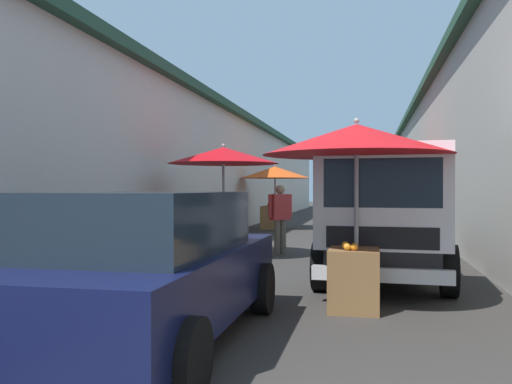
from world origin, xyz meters
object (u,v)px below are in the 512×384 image
fruit_stall_far_left (390,183)px  delivery_truck (384,217)px  fruit_stall_near_right (275,180)px  fruit_stall_far_right (392,182)px  vendor_by_crates (348,215)px  fruit_stall_mid_lane (356,161)px  plastic_stool (228,248)px  vendor_in_shade (280,214)px  fruit_stall_near_left (223,168)px  hatchback_car (148,266)px

fruit_stall_far_left → delivery_truck: (-10.67, 0.52, -0.64)m
fruit_stall_near_right → fruit_stall_far_right: (-2.79, -4.06, -0.12)m
delivery_truck → vendor_by_crates: (3.30, 0.66, -0.14)m
fruit_stall_mid_lane → fruit_stall_far_left: (12.21, -0.91, -0.15)m
fruit_stall_mid_lane → plastic_stool: bearing=38.9°
vendor_in_shade → fruit_stall_mid_lane: bearing=-160.3°
fruit_stall_near_left → vendor_by_crates: bearing=-76.1°
fruit_stall_mid_lane → fruit_stall_far_right: bearing=-5.2°
hatchback_car → fruit_stall_near_right: bearing=5.1°
plastic_stool → fruit_stall_far_right: bearing=-28.0°
fruit_stall_far_right → vendor_by_crates: bearing=166.3°
hatchback_car → fruit_stall_near_left: bearing=8.9°
fruit_stall_far_left → vendor_in_shade: (-7.20, 2.71, -0.78)m
fruit_stall_near_left → plastic_stool: 1.97m
hatchback_car → plastic_stool: 5.18m
delivery_truck → plastic_stool: size_ratio=11.50×
fruit_stall_near_left → vendor_by_crates: 2.90m
fruit_stall_far_left → vendor_by_crates: size_ratio=1.45×
delivery_truck → fruit_stall_far_left: bearing=-2.8°
hatchback_car → vendor_by_crates: bearing=-13.6°
fruit_stall_near_left → vendor_by_crates: fruit_stall_near_left is taller
vendor_in_shade → delivery_truck: bearing=-147.7°
fruit_stall_near_left → vendor_in_shade: (0.81, -1.11, -1.03)m
fruit_stall_far_right → delivery_truck: bearing=176.6°
fruit_stall_far_left → plastic_stool: (-9.09, 3.43, -1.36)m
fruit_stall_near_right → hatchback_car: (-14.26, -1.27, -1.05)m
hatchback_car → vendor_by_crates: 7.05m
delivery_truck → plastic_stool: 3.38m
fruit_stall_far_left → fruit_stall_far_right: size_ratio=0.97×
fruit_stall_near_left → plastic_stool: bearing=-160.1°
delivery_truck → vendor_by_crates: size_ratio=3.19×
fruit_stall_far_right → delivery_truck: (-7.92, 0.47, -0.63)m
fruit_stall_far_right → vendor_in_shade: bearing=149.2°
fruit_stall_mid_lane → plastic_stool: fruit_stall_mid_lane is taller
fruit_stall_far_right → vendor_by_crates: fruit_stall_far_right is taller
vendor_by_crates → vendor_in_shade: size_ratio=1.00×
fruit_stall_near_left → fruit_stall_far_right: fruit_stall_near_left is taller
fruit_stall_near_right → delivery_truck: (-10.71, -3.59, -0.74)m
fruit_stall_near_left → fruit_stall_far_left: 8.88m
fruit_stall_near_right → fruit_stall_mid_lane: size_ratio=1.08×
plastic_stool → vendor_by_crates: bearing=-52.5°
fruit_stall_near_right → hatchback_car: fruit_stall_near_right is taller
delivery_truck → fruit_stall_near_right: bearing=18.5°
hatchback_car → delivery_truck: delivery_truck is taller
vendor_by_crates → delivery_truck: bearing=-168.7°
fruit_stall_far_left → delivery_truck: 10.70m
fruit_stall_near_right → vendor_in_shade: 7.43m
plastic_stool → fruit_stall_near_right: bearing=4.3°
fruit_stall_near_left → fruit_stall_far_left: size_ratio=1.07×
vendor_by_crates → hatchback_car: bearing=166.4°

